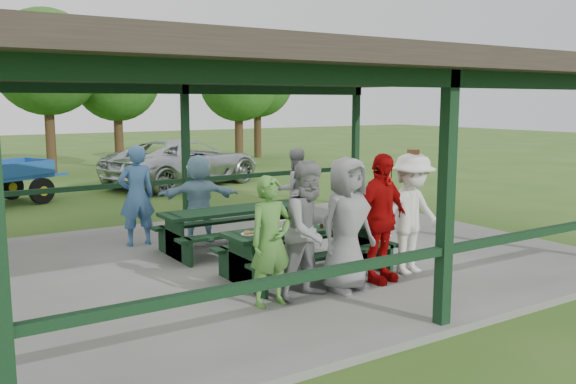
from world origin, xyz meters
TOP-DOWN VIEW (x-y plane):
  - ground at (0.00, 0.00)m, footprint 90.00×90.00m
  - concrete_slab at (0.00, 0.00)m, footprint 10.00×8.00m
  - pavilion_structure at (0.00, 0.00)m, footprint 10.60×8.60m
  - picnic_table_near at (-0.19, -1.20)m, footprint 2.61×1.39m
  - picnic_table_far at (-0.36, 0.80)m, footprint 2.70×1.39m
  - table_setting at (-0.17, -1.17)m, footprint 2.23×0.45m
  - contestant_green at (-1.38, -2.11)m, footprint 0.63×0.42m
  - contestant_grey_left at (-0.78, -2.14)m, footprint 1.00×0.83m
  - contestant_grey_mid at (-0.16, -2.14)m, footprint 1.00×0.73m
  - contestant_red at (0.51, -2.08)m, footprint 1.18×0.64m
  - contestant_white_fedora at (1.20, -2.02)m, footprint 1.23×0.73m
  - spectator_lblue at (-0.62, 1.78)m, footprint 1.61×1.01m
  - spectator_blue at (-1.72, 2.10)m, footprint 0.69×0.47m
  - spectator_grey at (1.42, 1.57)m, footprint 0.95×0.81m
  - pickup_truck at (2.51, 9.78)m, footprint 5.98×4.24m
  - tree_left at (-0.49, 15.35)m, footprint 3.93×3.93m
  - tree_mid at (2.27, 15.89)m, footprint 3.43×3.43m
  - tree_right at (7.12, 14.62)m, footprint 3.32×3.32m
  - tree_far_right at (9.57, 17.27)m, footprint 3.47×3.47m

SIDE VIEW (x-z plane):
  - ground at x=0.00m, z-range 0.00..0.00m
  - concrete_slab at x=0.00m, z-range 0.00..0.10m
  - picnic_table_near at x=-0.19m, z-range 0.20..0.95m
  - picnic_table_far at x=-0.36m, z-range 0.20..0.95m
  - pickup_truck at x=2.51m, z-range 0.00..1.51m
  - table_setting at x=-0.17m, z-range 0.83..0.93m
  - spectator_lblue at x=-0.62m, z-range 0.10..1.76m
  - spectator_grey at x=1.42m, z-range 0.10..1.80m
  - contestant_green at x=-1.38m, z-range 0.10..1.81m
  - spectator_blue at x=-1.72m, z-range 0.10..1.95m
  - contestant_grey_left at x=-0.78m, z-range 0.10..1.97m
  - contestant_white_fedora at x=1.20m, z-range 0.08..2.00m
  - contestant_grey_mid at x=-0.16m, z-range 0.10..1.99m
  - contestant_red at x=0.51m, z-range 0.10..2.01m
  - pavilion_structure at x=0.00m, z-range 1.55..4.79m
  - tree_right at x=7.12m, z-range 0.91..6.09m
  - tree_mid at x=2.27m, z-range 0.95..6.31m
  - tree_far_right at x=9.57m, z-range 0.96..6.37m
  - tree_left at x=-0.49m, z-range 1.09..7.22m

